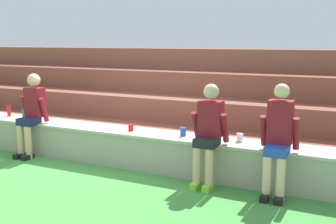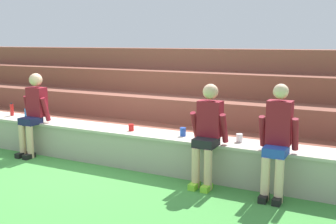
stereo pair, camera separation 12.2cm
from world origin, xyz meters
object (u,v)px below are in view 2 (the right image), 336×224
(person_far_left, at_px, (33,111))
(water_bottle_mid_right, at_px, (12,110))
(plastic_cup_right_end, at_px, (131,127))
(person_center, at_px, (277,138))
(water_bottle_center_gap, at_px, (26,113))
(plastic_cup_left_end, at_px, (239,138))
(plastic_cup_middle, at_px, (183,132))
(person_left_of_center, at_px, (208,132))

(person_far_left, relative_size, water_bottle_mid_right, 5.79)
(water_bottle_mid_right, relative_size, plastic_cup_right_end, 2.26)
(person_far_left, height_order, water_bottle_mid_right, person_far_left)
(plastic_cup_right_end, bearing_deg, person_center, -7.08)
(person_far_left, relative_size, water_bottle_center_gap, 6.63)
(person_far_left, bearing_deg, plastic_cup_left_end, 5.12)
(person_far_left, height_order, person_center, person_center)
(plastic_cup_left_end, bearing_deg, water_bottle_center_gap, -178.60)
(water_bottle_mid_right, bearing_deg, plastic_cup_left_end, -0.08)
(person_center, height_order, water_bottle_mid_right, person_center)
(water_bottle_mid_right, xyz_separation_m, plastic_cup_left_end, (4.43, -0.01, -0.06))
(plastic_cup_right_end, bearing_deg, water_bottle_center_gap, -179.72)
(water_bottle_mid_right, xyz_separation_m, plastic_cup_right_end, (2.71, -0.09, -0.06))
(plastic_cup_right_end, distance_m, plastic_cup_middle, 0.87)
(person_far_left, xyz_separation_m, water_bottle_center_gap, (-0.41, 0.22, -0.11))
(water_bottle_center_gap, bearing_deg, person_far_left, -28.65)
(person_left_of_center, relative_size, water_bottle_center_gap, 6.52)
(person_center, xyz_separation_m, plastic_cup_right_end, (-2.32, 0.29, -0.14))
(plastic_cup_left_end, bearing_deg, person_left_of_center, -132.86)
(water_bottle_mid_right, height_order, plastic_cup_right_end, water_bottle_mid_right)
(plastic_cup_middle, bearing_deg, person_left_of_center, -32.20)
(water_bottle_center_gap, bearing_deg, water_bottle_mid_right, 167.92)
(person_center, xyz_separation_m, water_bottle_center_gap, (-4.55, 0.28, -0.10))
(water_bottle_center_gap, height_order, plastic_cup_middle, water_bottle_center_gap)
(person_left_of_center, relative_size, plastic_cup_left_end, 12.03)
(person_center, relative_size, plastic_cup_middle, 11.27)
(plastic_cup_right_end, bearing_deg, plastic_cup_middle, 3.16)
(water_bottle_mid_right, distance_m, plastic_cup_middle, 3.58)
(plastic_cup_middle, bearing_deg, water_bottle_center_gap, -178.91)
(person_center, relative_size, plastic_cup_left_end, 12.44)
(person_center, bearing_deg, plastic_cup_middle, 166.92)
(water_bottle_center_gap, height_order, plastic_cup_left_end, water_bottle_center_gap)
(plastic_cup_right_end, relative_size, plastic_cup_left_end, 0.94)
(person_center, bearing_deg, person_left_of_center, 179.30)
(person_left_of_center, bearing_deg, plastic_cup_left_end, 47.14)
(person_center, xyz_separation_m, water_bottle_mid_right, (-5.03, 0.38, -0.08))
(person_far_left, distance_m, plastic_cup_middle, 2.71)
(water_bottle_center_gap, bearing_deg, person_left_of_center, -4.20)
(person_left_of_center, height_order, water_bottle_mid_right, person_left_of_center)
(person_center, height_order, plastic_cup_right_end, person_center)
(person_center, xyz_separation_m, plastic_cup_left_end, (-0.60, 0.37, -0.14))
(person_center, bearing_deg, plastic_cup_left_end, 147.91)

